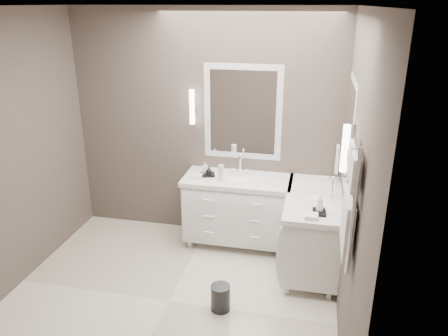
% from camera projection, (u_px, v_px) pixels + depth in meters
% --- Properties ---
extents(floor, '(3.20, 3.00, 0.01)m').
position_uv_depth(floor, '(169.00, 301.00, 4.25)').
color(floor, silver).
rests_on(floor, ground).
extents(ceiling, '(3.20, 3.00, 0.01)m').
position_uv_depth(ceiling, '(152.00, 5.00, 3.29)').
color(ceiling, white).
rests_on(ceiling, wall_back).
extents(wall_back, '(3.20, 0.01, 2.70)m').
position_uv_depth(wall_back, '(205.00, 127.00, 5.15)').
color(wall_back, '#4E443F').
rests_on(wall_back, floor).
extents(wall_front, '(3.20, 0.01, 2.70)m').
position_uv_depth(wall_front, '(68.00, 270.00, 2.40)').
color(wall_front, '#4E443F').
rests_on(wall_front, floor).
extents(wall_right, '(0.01, 3.00, 2.70)m').
position_uv_depth(wall_right, '(354.00, 188.00, 3.46)').
color(wall_right, '#4E443F').
rests_on(wall_right, floor).
extents(vanity_back, '(1.24, 0.59, 0.97)m').
position_uv_depth(vanity_back, '(237.00, 207.00, 5.11)').
color(vanity_back, white).
rests_on(vanity_back, floor).
extents(vanity_right, '(0.59, 1.24, 0.97)m').
position_uv_depth(vanity_right, '(313.00, 227.00, 4.64)').
color(vanity_right, white).
rests_on(vanity_right, floor).
extents(mirror_back, '(0.90, 0.02, 1.10)m').
position_uv_depth(mirror_back, '(243.00, 113.00, 4.97)').
color(mirror_back, white).
rests_on(mirror_back, wall_back).
extents(mirror_right, '(0.02, 0.90, 1.10)m').
position_uv_depth(mirror_right, '(349.00, 135.00, 4.12)').
color(mirror_right, white).
rests_on(mirror_right, wall_right).
extents(sconce_back, '(0.06, 0.06, 0.40)m').
position_uv_depth(sconce_back, '(192.00, 108.00, 5.01)').
color(sconce_back, white).
rests_on(sconce_back, wall_back).
extents(sconce_right, '(0.06, 0.06, 0.40)m').
position_uv_depth(sconce_right, '(345.00, 149.00, 3.59)').
color(sconce_right, white).
rests_on(sconce_right, wall_right).
extents(towel_bar_corner, '(0.03, 0.22, 0.30)m').
position_uv_depth(towel_bar_corner, '(337.00, 159.00, 4.80)').
color(towel_bar_corner, white).
rests_on(towel_bar_corner, wall_right).
extents(towel_ladder, '(0.06, 0.58, 0.90)m').
position_uv_depth(towel_ladder, '(350.00, 204.00, 3.09)').
color(towel_ladder, white).
rests_on(towel_ladder, wall_right).
extents(waste_bin, '(0.23, 0.23, 0.26)m').
position_uv_depth(waste_bin, '(221.00, 298.00, 4.10)').
color(waste_bin, black).
rests_on(waste_bin, floor).
extents(amenity_tray_back, '(0.20, 0.17, 0.03)m').
position_uv_depth(amenity_tray_back, '(207.00, 175.00, 5.04)').
color(amenity_tray_back, black).
rests_on(amenity_tray_back, vanity_back).
extents(amenity_tray_right, '(0.13, 0.17, 0.02)m').
position_uv_depth(amenity_tray_right, '(319.00, 212.00, 4.14)').
color(amenity_tray_right, black).
rests_on(amenity_tray_right, vanity_right).
extents(water_bottle, '(0.07, 0.07, 0.18)m').
position_uv_depth(water_bottle, '(221.00, 173.00, 4.87)').
color(water_bottle, silver).
rests_on(water_bottle, vanity_back).
extents(soap_bottle_a, '(0.07, 0.08, 0.13)m').
position_uv_depth(soap_bottle_a, '(205.00, 167.00, 5.04)').
color(soap_bottle_a, white).
rests_on(soap_bottle_a, amenity_tray_back).
extents(soap_bottle_b, '(0.08, 0.08, 0.10)m').
position_uv_depth(soap_bottle_b, '(209.00, 171.00, 4.99)').
color(soap_bottle_b, black).
rests_on(soap_bottle_b, amenity_tray_back).
extents(soap_bottle_c, '(0.07, 0.07, 0.17)m').
position_uv_depth(soap_bottle_c, '(320.00, 203.00, 4.11)').
color(soap_bottle_c, white).
rests_on(soap_bottle_c, amenity_tray_right).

